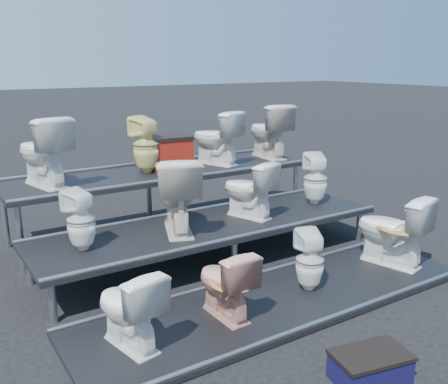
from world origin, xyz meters
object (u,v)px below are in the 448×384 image
toilet_10 (216,138)px  toilet_11 (269,131)px  toilet_2 (310,260)px  toilet_9 (146,145)px  toilet_8 (43,151)px  step_stool (370,368)px  red_crate (168,154)px  toilet_4 (81,220)px  toilet_0 (128,308)px  toilet_6 (248,189)px  toilet_3 (392,230)px  toilet_5 (177,194)px  toilet_7 (315,179)px  toilet_1 (225,282)px

toilet_10 → toilet_11: 0.95m
toilet_2 → toilet_9: toilet_9 is taller
toilet_8 → step_stool: toilet_8 is taller
toilet_2 → red_crate: (-0.21, 2.71, 0.69)m
toilet_4 → toilet_0: bearing=65.2°
toilet_6 → toilet_10: size_ratio=0.90×
toilet_11 → step_stool: toilet_11 is taller
toilet_3 → toilet_10: bearing=-88.1°
toilet_5 → red_crate: toilet_5 is taller
toilet_6 → toilet_7: (1.09, 0.00, -0.01)m
toilet_0 → toilet_3: (3.17, 0.00, 0.07)m
toilet_0 → step_stool: size_ratio=1.24×
toilet_1 → toilet_10: bearing=-121.5°
toilet_7 → toilet_1: bearing=52.3°
toilet_5 → toilet_8: bearing=-28.6°
toilet_4 → toilet_1: bearing=101.2°
toilet_1 → toilet_11: (2.47, 2.60, 0.89)m
red_crate → toilet_8: bearing=-172.4°
toilet_3 → toilet_0: bearing=-13.7°
toilet_1 → toilet_2: size_ratio=1.04×
toilet_7 → toilet_8: 3.45m
red_crate → step_stool: size_ratio=1.03×
toilet_8 → toilet_10: 2.42m
toilet_4 → toilet_9: size_ratio=0.83×
toilet_3 → toilet_9: bearing=-68.7°
toilet_3 → toilet_5: size_ratio=0.95×
toilet_9 → toilet_10: 1.09m
toilet_9 → toilet_11: bearing=161.6°
toilet_9 → toilet_0: bearing=44.2°
toilet_0 → step_stool: toilet_0 is taller
toilet_0 → toilet_8: size_ratio=0.81×
toilet_1 → toilet_5: bearing=-100.1°
red_crate → toilet_2: bearing=-81.5°
toilet_7 → toilet_6: bearing=22.4°
toilet_7 → red_crate: size_ratio=1.21×
toilet_7 → toilet_11: 1.40m
toilet_5 → step_stool: size_ratio=1.57×
toilet_11 → step_stool: (-2.03, -3.92, -1.18)m
toilet_4 → step_stool: size_ratio=1.15×
toilet_6 → toilet_8: (-2.07, 1.30, 0.47)m
toilet_0 → toilet_2: toilet_0 is taller
toilet_3 → toilet_4: bearing=-36.3°
toilet_10 → toilet_11: toilet_11 is taller
step_stool → toilet_4: bearing=128.4°
toilet_3 → toilet_7: bearing=-104.6°
toilet_5 → toilet_10: 1.88m
toilet_7 → step_stool: toilet_7 is taller
toilet_1 → toilet_6: toilet_6 is taller
toilet_6 → toilet_8: size_ratio=0.83×
toilet_9 → step_stool: 4.08m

